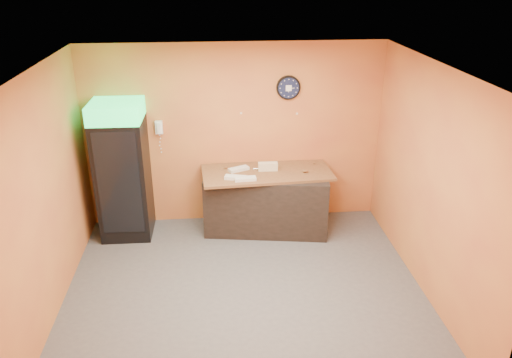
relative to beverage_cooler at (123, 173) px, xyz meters
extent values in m
plane|color=#47474C|center=(1.67, -1.60, -1.00)|extent=(4.50, 4.50, 0.00)
cube|color=#D5863C|center=(1.67, 0.40, 0.40)|extent=(4.50, 0.02, 2.80)
cube|color=#D5863C|center=(-0.58, -1.60, 0.40)|extent=(0.02, 4.00, 2.80)
cube|color=#D5863C|center=(3.92, -1.60, 0.40)|extent=(0.02, 4.00, 2.80)
cube|color=white|center=(1.67, -1.60, 1.80)|extent=(4.50, 4.00, 0.02)
cube|color=black|center=(0.00, 0.05, -0.10)|extent=(0.73, 0.73, 1.80)
cube|color=#1CEE5F|center=(0.00, 0.05, 0.92)|extent=(0.73, 0.73, 0.26)
cube|color=black|center=(0.00, -0.32, -0.03)|extent=(0.60, 0.03, 1.54)
cube|color=black|center=(2.12, -0.01, -0.55)|extent=(1.94, 1.09, 0.92)
cylinder|color=black|center=(2.47, 0.37, 1.12)|extent=(0.36, 0.05, 0.36)
cylinder|color=#0F1433|center=(2.47, 0.34, 1.12)|extent=(0.31, 0.01, 0.31)
cube|color=white|center=(2.47, 0.34, 1.12)|extent=(0.09, 0.00, 0.09)
cube|color=white|center=(0.54, 0.35, 0.57)|extent=(0.11, 0.06, 0.20)
cube|color=white|center=(0.54, 0.30, 0.57)|extent=(0.05, 0.04, 0.16)
cube|color=brown|center=(2.12, -0.01, -0.07)|extent=(1.97, 0.97, 0.04)
cube|color=beige|center=(2.14, 0.03, -0.02)|extent=(0.29, 0.11, 0.06)
cube|color=beige|center=(2.14, 0.03, 0.05)|extent=(0.29, 0.11, 0.06)
cube|color=silver|center=(1.64, -0.25, -0.02)|extent=(0.33, 0.20, 0.04)
cube|color=silver|center=(1.77, -0.31, -0.02)|extent=(0.32, 0.14, 0.04)
cube|color=silver|center=(1.70, 0.06, -0.02)|extent=(0.33, 0.24, 0.04)
cylinder|color=silver|center=(2.09, 0.08, -0.01)|extent=(0.07, 0.07, 0.07)
camera|label=1|loc=(1.33, -6.84, 2.85)|focal=35.00mm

